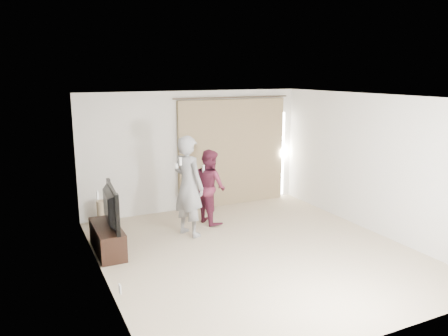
{
  "coord_description": "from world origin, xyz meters",
  "views": [
    {
      "loc": [
        -3.48,
        -6.03,
        2.97
      ],
      "look_at": [
        -0.02,
        1.2,
        1.22
      ],
      "focal_mm": 35.0,
      "sensor_mm": 36.0,
      "label": 1
    }
  ],
  "objects": [
    {
      "name": "floor",
      "position": [
        0.0,
        0.0,
        0.0
      ],
      "size": [
        5.5,
        5.5,
        0.0
      ],
      "primitive_type": "plane",
      "color": "tan",
      "rests_on": "ground"
    },
    {
      "name": "person_man",
      "position": [
        -0.73,
        1.24,
        0.94
      ],
      "size": [
        0.69,
        0.81,
        1.88
      ],
      "color": "gray",
      "rests_on": "ground"
    },
    {
      "name": "tv",
      "position": [
        -2.27,
        1.08,
        0.8
      ],
      "size": [
        0.25,
        1.2,
        0.68
      ],
      "primitive_type": "imported",
      "rotation": [
        0.0,
        0.0,
        1.49
      ],
      "color": "black",
      "rests_on": "tv_console"
    },
    {
      "name": "curtain",
      "position": [
        0.91,
        2.68,
        1.2
      ],
      "size": [
        2.8,
        0.11,
        2.46
      ],
      "color": "#957C5B",
      "rests_on": "ground"
    },
    {
      "name": "wall_left",
      "position": [
        -2.5,
        -0.0,
        1.3
      ],
      "size": [
        0.04,
        5.5,
        2.6
      ],
      "color": "beige",
      "rests_on": "ground"
    },
    {
      "name": "wall_back",
      "position": [
        0.0,
        2.75,
        1.3
      ],
      "size": [
        5.0,
        0.04,
        2.6
      ],
      "primitive_type": "cube",
      "color": "beige",
      "rests_on": "ground"
    },
    {
      "name": "tv_console",
      "position": [
        -2.27,
        1.08,
        0.23
      ],
      "size": [
        0.41,
        1.19,
        0.46
      ],
      "primitive_type": "cube",
      "color": "black",
      "rests_on": "ground"
    },
    {
      "name": "scratching_post",
      "position": [
        -2.1,
        2.4,
        0.21
      ],
      "size": [
        0.39,
        0.39,
        0.52
      ],
      "color": "tan",
      "rests_on": "ground"
    },
    {
      "name": "ceiling",
      "position": [
        0.0,
        0.0,
        2.6
      ],
      "size": [
        5.0,
        5.5,
        0.01
      ],
      "primitive_type": "cube",
      "color": "white",
      "rests_on": "wall_back"
    },
    {
      "name": "person_woman",
      "position": [
        -0.09,
        1.71,
        0.75
      ],
      "size": [
        0.67,
        0.81,
        1.5
      ],
      "color": "#5A1D31",
      "rests_on": "ground"
    }
  ]
}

